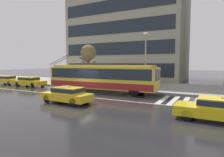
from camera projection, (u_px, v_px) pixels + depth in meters
ground_plane at (82, 94)px, 19.62m from camera, size 160.00×160.00×0.00m
sidewalk_slab at (120, 85)px, 27.61m from camera, size 80.00×10.00×0.14m
crosswalk_stripe_edge_near at (163, 99)px, 16.77m from camera, size 0.44×4.40×0.01m
crosswalk_stripe_inner_a at (174, 100)px, 16.35m from camera, size 0.44×4.40×0.01m
crosswalk_stripe_center at (185, 101)px, 15.93m from camera, size 0.44×4.40×0.01m
crosswalk_stripe_inner_b at (197, 102)px, 15.51m from camera, size 0.44×4.40×0.01m
crosswalk_stripe_edge_far at (209, 103)px, 15.09m from camera, size 0.44×4.40×0.01m
lane_centre_line at (74, 96)px, 18.57m from camera, size 72.00×0.14×0.01m
trolleybus at (101, 77)px, 21.25m from camera, size 13.56×2.93×4.93m
taxi_oncoming_near at (67, 94)px, 15.26m from camera, size 4.28×1.89×1.39m
taxi_oncoming_far at (221, 108)px, 10.40m from camera, size 4.65×1.95×1.39m
taxi_far_behind at (7, 80)px, 29.00m from camera, size 4.54×2.06×1.39m
taxi_queued_behind_bus at (29, 81)px, 26.50m from camera, size 4.70×1.87×1.39m
bus_shelter at (108, 71)px, 24.89m from camera, size 4.21×1.82×2.60m
pedestrian_at_shelter at (99, 75)px, 23.99m from camera, size 1.17×1.17×1.96m
pedestrian_approaching_curb at (137, 81)px, 22.36m from camera, size 0.37×0.37×1.61m
street_lamp at (146, 56)px, 21.42m from camera, size 0.60×0.32×6.44m
street_tree_bare at (88, 54)px, 25.80m from camera, size 2.12×2.12×5.53m
office_tower_corner_left at (129, 5)px, 39.06m from camera, size 22.45×13.76×30.22m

